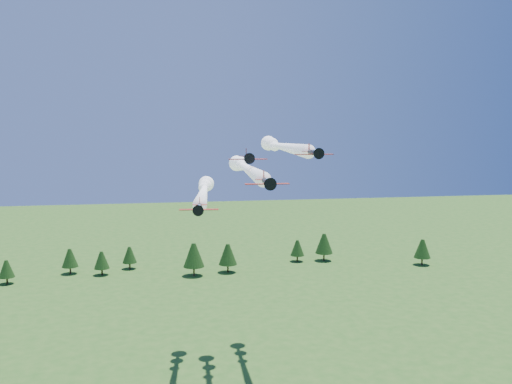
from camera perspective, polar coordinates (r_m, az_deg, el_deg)
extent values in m
cylinder|color=black|center=(88.49, 1.09, 1.03)|extent=(1.16, 5.09, 0.94)
cone|color=black|center=(85.59, 1.38, 0.84)|extent=(0.97, 0.88, 0.94)
cone|color=black|center=(85.04, 1.43, 0.80)|extent=(0.43, 0.44, 0.41)
cylinder|color=black|center=(84.89, 1.45, 0.79)|extent=(1.97, 0.13, 1.97)
cube|color=red|center=(88.16, 1.12, 0.81)|extent=(6.98, 1.57, 0.11)
cube|color=red|center=(91.76, 0.78, 1.26)|extent=(2.75, 0.92, 0.07)
cube|color=red|center=(91.79, 0.77, 1.73)|extent=(0.12, 0.89, 1.36)
ellipsoid|color=#8BABD7|center=(87.63, 1.17, 1.22)|extent=(0.72, 1.15, 0.58)
sphere|color=white|center=(126.21, -1.45, 2.73)|extent=(2.30, 2.30, 2.30)
sphere|color=white|center=(131.03, -1.67, 2.88)|extent=(3.00, 3.00, 3.00)
sphere|color=white|center=(135.86, -1.88, 3.01)|extent=(3.70, 3.70, 3.70)
cylinder|color=black|center=(98.21, -5.72, -1.56)|extent=(1.46, 4.95, 0.90)
cone|color=black|center=(95.39, -5.79, -1.80)|extent=(0.99, 0.91, 0.90)
cone|color=black|center=(94.86, -5.81, -1.85)|extent=(0.44, 0.45, 0.40)
cylinder|color=black|center=(94.70, -5.81, -1.86)|extent=(1.89, 0.25, 1.90)
cube|color=red|center=(97.89, -5.73, -1.75)|extent=(6.79, 1.98, 0.11)
cube|color=red|center=(101.37, -5.65, -1.27)|extent=(2.69, 1.06, 0.06)
cube|color=red|center=(101.37, -5.65, -0.86)|extent=(0.18, 0.86, 1.31)
ellipsoid|color=#8BABD7|center=(97.35, -5.74, -1.41)|extent=(0.77, 1.15, 0.56)
sphere|color=white|center=(130.28, -5.14, 0.49)|extent=(2.30, 2.30, 2.30)
sphere|color=white|center=(134.31, -5.08, 0.68)|extent=(3.00, 3.00, 3.00)
sphere|color=white|center=(138.35, -5.03, 0.85)|extent=(3.70, 3.70, 3.70)
cylinder|color=black|center=(99.14, 5.78, 3.95)|extent=(1.01, 4.94, 0.91)
cone|color=black|center=(96.37, 6.21, 3.86)|extent=(0.93, 0.84, 0.91)
cone|color=black|center=(95.84, 6.29, 3.85)|extent=(0.41, 0.42, 0.40)
cylinder|color=black|center=(95.69, 6.32, 3.84)|extent=(1.91, 0.08, 1.91)
cube|color=red|center=(98.80, 5.83, 3.77)|extent=(6.77, 1.37, 0.11)
cube|color=red|center=(102.27, 5.33, 4.06)|extent=(2.66, 0.83, 0.06)
cube|color=red|center=(102.33, 5.32, 4.47)|extent=(0.10, 0.87, 1.32)
ellipsoid|color=#8BABD7|center=(98.33, 5.90, 4.14)|extent=(0.68, 1.11, 0.57)
sphere|color=white|center=(134.97, 1.87, 4.70)|extent=(2.30, 2.30, 2.30)
sphere|color=white|center=(139.56, 1.51, 4.77)|extent=(3.00, 3.00, 3.00)
sphere|color=white|center=(144.17, 1.18, 4.83)|extent=(3.70, 3.70, 3.70)
cylinder|color=black|center=(105.51, -0.84, 3.48)|extent=(1.35, 5.26, 0.96)
cone|color=black|center=(102.49, -0.69, 3.39)|extent=(1.02, 0.94, 0.96)
cone|color=black|center=(101.91, -0.67, 3.37)|extent=(0.45, 0.46, 0.42)
cylinder|color=black|center=(101.75, -0.66, 3.36)|extent=(2.02, 0.19, 2.02)
cube|color=red|center=(105.14, -0.82, 3.30)|extent=(7.20, 1.83, 0.12)
cube|color=red|center=(108.91, -0.99, 3.61)|extent=(2.85, 1.02, 0.07)
cube|color=red|center=(108.96, -0.99, 4.02)|extent=(0.15, 0.92, 1.40)
ellipsoid|color=#8BABD7|center=(104.62, -0.80, 3.67)|extent=(0.78, 1.20, 0.60)
cylinder|color=#382314|center=(227.08, 4.15, -6.64)|extent=(0.60, 0.60, 2.38)
cone|color=black|center=(226.13, 4.16, -5.59)|extent=(5.44, 5.44, 6.12)
cylinder|color=#382314|center=(212.91, -23.63, -8.11)|extent=(0.60, 0.60, 2.29)
cone|color=black|center=(211.93, -23.68, -7.04)|extent=(5.24, 5.24, 5.90)
cylinder|color=#382314|center=(229.30, 6.80, -6.46)|extent=(0.60, 0.60, 3.03)
cone|color=black|center=(228.13, 6.82, -5.13)|extent=(6.92, 6.92, 7.79)
cylinder|color=#382314|center=(206.72, -6.22, -7.87)|extent=(0.60, 0.60, 3.30)
cone|color=black|center=(205.32, -6.24, -6.28)|extent=(7.54, 7.54, 8.48)
cylinder|color=#382314|center=(213.77, -15.15, -7.70)|extent=(0.60, 0.60, 2.41)
cone|color=black|center=(212.76, -15.18, -6.58)|extent=(5.50, 5.50, 6.19)
cylinder|color=#382314|center=(230.13, 16.26, -6.66)|extent=(0.60, 0.60, 2.79)
cone|color=black|center=(229.06, 16.30, -5.45)|extent=(6.37, 6.37, 7.17)
cylinder|color=#382314|center=(220.32, -12.51, -7.21)|extent=(0.60, 0.60, 2.34)
cone|color=black|center=(219.37, -12.53, -6.15)|extent=(5.34, 5.34, 6.01)
cylinder|color=#382314|center=(210.40, -2.82, -7.63)|extent=(0.60, 0.60, 2.95)
cone|color=black|center=(209.16, -2.83, -6.23)|extent=(6.73, 6.73, 7.57)
cylinder|color=#382314|center=(218.83, -18.07, -7.45)|extent=(0.60, 0.60, 2.56)
cone|color=black|center=(217.78, -18.12, -6.28)|extent=(5.84, 5.84, 6.57)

